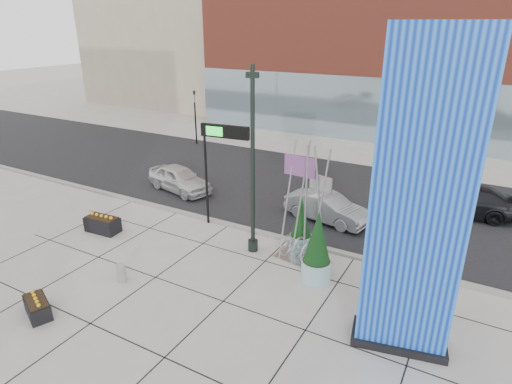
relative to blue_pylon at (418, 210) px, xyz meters
The scene contains 19 objects.
ground 7.84m from the blue_pylon, behind, with size 160.00×160.00×0.00m, color #9E9991.
street_asphalt 12.83m from the blue_pylon, 122.92° to the left, with size 80.00×12.00×0.02m, color black.
curb_edge 8.85m from the blue_pylon, 147.67° to the left, with size 80.00×0.30×0.12m, color gray.
tower_podium 27.76m from the blue_pylon, 101.61° to the left, with size 34.00×10.00×11.00m, color #9F3F2E.
tower_glass_front 23.12m from the blue_pylon, 104.01° to the left, with size 34.00×0.60×5.00m, color #8CA5B2.
blue_pylon is the anchor object (origin of this frame).
lamp_post 7.09m from the blue_pylon, 157.23° to the left, with size 0.50×0.41×7.42m.
public_art_sculpture 6.02m from the blue_pylon, 145.65° to the left, with size 2.26×1.38×4.82m.
concrete_bollard 10.40m from the blue_pylon, behind, with size 0.34×0.34×0.67m, color gray.
overhead_street_sign 9.62m from the blue_pylon, 155.69° to the left, with size 2.24×0.45×4.75m.
round_planter_east 3.55m from the blue_pylon, 77.92° to the left, with size 1.13×1.13×2.81m.
round_planter_mid 4.91m from the blue_pylon, 149.84° to the left, with size 1.09×1.09×2.72m.
round_planter_west 6.87m from the blue_pylon, 141.78° to the left, with size 0.91×0.91×2.27m.
box_planter_north 13.78m from the blue_pylon, behind, with size 1.59×0.88×0.85m.
box_planter_south 11.92m from the blue_pylon, 157.33° to the right, with size 1.38×1.06×0.68m.
car_white_west 15.30m from the blue_pylon, 153.75° to the left, with size 1.67×4.16×1.42m, color silver.
car_silver_mid 9.14m from the blue_pylon, 124.98° to the left, with size 1.41×4.05×1.33m, color #96999D.
car_dark_east 11.42m from the blue_pylon, 86.77° to the left, with size 2.07×5.08×1.48m, color black.
traffic_signal 24.06m from the blue_pylon, 140.78° to the left, with size 0.15×0.18×4.10m.
Camera 1 is at (7.86, -10.99, 8.74)m, focal length 30.00 mm.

